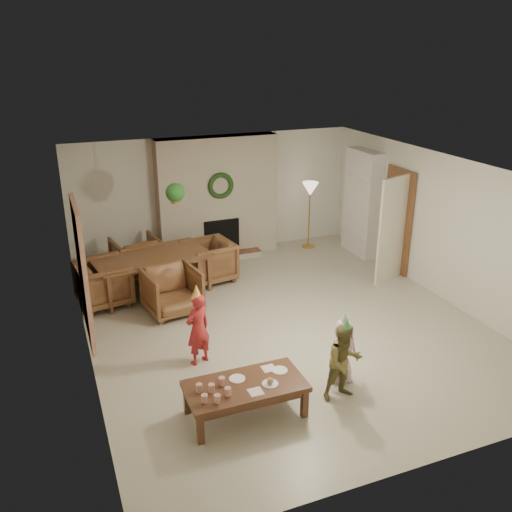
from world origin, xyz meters
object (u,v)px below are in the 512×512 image
dining_chair_near (172,291)px  child_red (198,329)px  dining_chair_left (104,283)px  dining_chair_far (137,257)px  coffee_table_top (245,386)px  child_plaid (344,362)px  child_pink (343,351)px  dining_table (153,275)px  dining_chair_right (209,261)px

dining_chair_near → child_red: bearing=-99.6°
dining_chair_left → child_red: child_red is taller
dining_chair_far → dining_chair_left: same height
coffee_table_top → dining_chair_far: bearing=95.6°
dining_chair_far → child_plaid: size_ratio=0.85×
child_pink → dining_chair_near: bearing=115.9°
child_red → child_pink: 1.99m
dining_chair_near → child_plaid: 3.42m
child_pink → dining_table: bearing=111.3°
dining_table → child_pink: child_pink is taller
dining_chair_near → child_pink: size_ratio=0.96×
dining_chair_left → child_pink: (2.63, -3.52, 0.06)m
dining_chair_far → child_plaid: child_plaid is taller
dining_table → dining_chair_left: size_ratio=2.34×
dining_chair_left → dining_table: bearing=-90.0°
dining_chair_far → dining_chair_right: bearing=141.3°
coffee_table_top → dining_chair_right: bearing=79.2°
dining_chair_left → dining_chair_right: bearing=-90.0°
dining_table → child_pink: bearing=-73.2°
dining_chair_right → dining_table: bearing=-90.0°
dining_chair_right → child_red: child_red is taller
dining_chair_near → coffee_table_top: bearing=-95.5°
child_red → dining_chair_near: bearing=-112.0°
dining_table → child_plaid: size_ratio=1.98×
dining_table → child_pink: (1.75, -3.66, 0.09)m
dining_table → dining_chair_far: size_ratio=2.34×
dining_chair_near → dining_chair_far: (-0.27, 1.75, 0.00)m
dining_chair_near → dining_chair_far: bearing=90.0°
dining_table → dining_chair_right: 1.11m
dining_chair_far → child_pink: bearing=103.8°
dining_table → dining_chair_near: bearing=-90.0°
dining_chair_right → dining_chair_far: bearing=-128.7°
dining_table → child_plaid: bearing=-77.1°
dining_chair_far → child_red: child_red is taller
dining_chair_near → dining_chair_right: size_ratio=1.00×
coffee_table_top → child_plaid: bearing=-4.9°
dining_chair_left → dining_chair_right: size_ratio=1.00×
dining_chair_near → child_red: size_ratio=0.81×
dining_chair_left → child_red: 2.59m
dining_table → dining_chair_far: 0.89m
dining_chair_far → dining_chair_right: size_ratio=1.00×
dining_table → child_pink: 4.06m
dining_table → dining_chair_left: (-0.88, -0.14, 0.04)m
coffee_table_top → child_pink: bearing=8.3°
child_plaid → child_pink: (0.17, 0.32, -0.06)m
coffee_table_top → child_red: bearing=98.6°
dining_chair_near → dining_chair_left: 1.25m
child_plaid → child_pink: 0.36m
child_red → child_plaid: (1.47, -1.45, -0.02)m
dining_chair_left → coffee_table_top: size_ratio=0.60×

